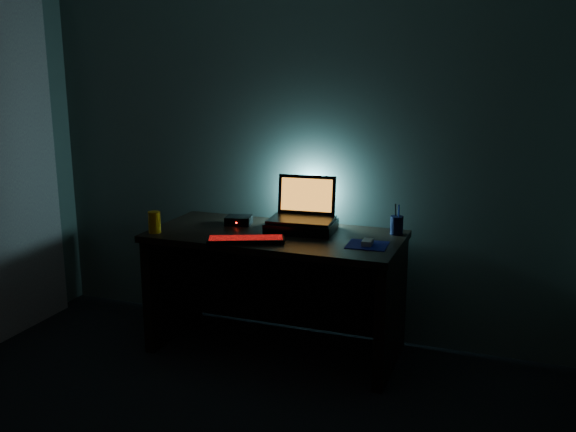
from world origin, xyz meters
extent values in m
cube|color=#4C5750|center=(0.00, 2.00, 1.25)|extent=(3.50, 0.00, 2.50)
cube|color=black|center=(0.00, 1.62, 0.73)|extent=(1.50, 0.70, 0.04)
cube|color=black|center=(-0.71, 1.62, 0.35)|extent=(0.06, 0.64, 0.71)
cube|color=black|center=(0.71, 1.62, 0.35)|extent=(0.06, 0.64, 0.71)
cube|color=black|center=(0.00, 1.95, 0.35)|extent=(1.38, 0.02, 0.65)
cube|color=beige|center=(-1.71, 1.42, 1.15)|extent=(0.06, 0.65, 2.30)
cube|color=black|center=(0.13, 1.72, 0.78)|extent=(0.42, 0.33, 0.06)
cube|color=black|center=(0.13, 1.72, 0.82)|extent=(0.40, 0.29, 0.02)
cube|color=black|center=(0.12, 1.85, 0.95)|extent=(0.36, 0.08, 0.24)
cube|color=orange|center=(0.12, 1.85, 0.95)|extent=(0.32, 0.06, 0.20)
cube|color=black|center=(-0.09, 1.38, 0.76)|extent=(0.45, 0.30, 0.02)
cube|color=red|center=(-0.09, 1.38, 0.78)|extent=(0.43, 0.27, 0.00)
cube|color=navy|center=(0.58, 1.55, 0.75)|extent=(0.23, 0.21, 0.00)
cube|color=gray|center=(0.58, 1.55, 0.77)|extent=(0.06, 0.09, 0.03)
cylinder|color=black|center=(0.68, 1.85, 0.80)|extent=(0.09, 0.09, 0.11)
cylinder|color=orange|center=(-0.68, 1.38, 0.81)|extent=(0.09, 0.09, 0.13)
cube|color=black|center=(-0.29, 1.74, 0.78)|extent=(0.18, 0.15, 0.05)
sphere|color=#FF0C07|center=(-0.28, 1.68, 0.78)|extent=(0.01, 0.01, 0.01)
camera|label=1|loc=(1.35, -1.81, 1.74)|focal=40.00mm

